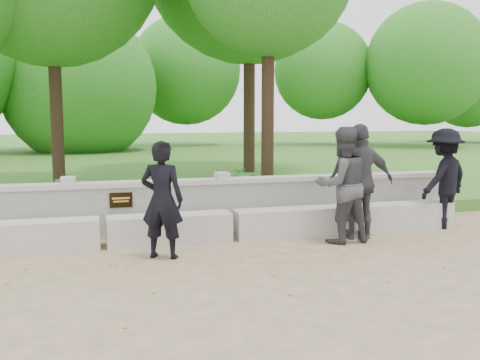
% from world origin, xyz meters
% --- Properties ---
extents(ground, '(80.00, 80.00, 0.00)m').
position_xyz_m(ground, '(0.00, 0.00, 0.00)').
color(ground, tan).
rests_on(ground, ground).
extents(lawn, '(40.00, 22.00, 0.25)m').
position_xyz_m(lawn, '(0.00, 14.00, 0.12)').
color(lawn, '#315D1C').
rests_on(lawn, ground).
extents(concrete_bench, '(11.90, 0.45, 0.45)m').
position_xyz_m(concrete_bench, '(0.00, 1.90, 0.22)').
color(concrete_bench, beige).
rests_on(concrete_bench, ground).
extents(parapet_wall, '(12.50, 0.35, 0.90)m').
position_xyz_m(parapet_wall, '(0.00, 2.60, 0.46)').
color(parapet_wall, '#B2AFA8').
rests_on(parapet_wall, ground).
extents(man_main, '(0.70, 0.67, 1.63)m').
position_xyz_m(man_main, '(0.79, 1.09, 0.82)').
color(man_main, black).
rests_on(man_main, ground).
extents(visitor_left, '(0.92, 0.74, 1.80)m').
position_xyz_m(visitor_left, '(3.58, 1.27, 0.90)').
color(visitor_left, '#3A3A3E').
rests_on(visitor_left, ground).
extents(visitor_mid, '(1.29, 1.04, 1.74)m').
position_xyz_m(visitor_mid, '(5.80, 1.80, 0.87)').
color(visitor_mid, black).
rests_on(visitor_mid, ground).
extents(visitor_right, '(1.12, 0.56, 1.84)m').
position_xyz_m(visitor_right, '(3.98, 1.44, 0.92)').
color(visitor_right, '#39393E').
rests_on(visitor_right, ground).
extents(shrub_b, '(0.43, 0.43, 0.62)m').
position_xyz_m(shrub_b, '(2.67, 3.45, 0.56)').
color(shrub_b, '#26722D').
rests_on(shrub_b, lawn).
extents(shrub_c, '(0.59, 0.53, 0.59)m').
position_xyz_m(shrub_c, '(3.00, 4.52, 0.54)').
color(shrub_c, '#26722D').
rests_on(shrub_c, lawn).
extents(shrub_d, '(0.33, 0.36, 0.55)m').
position_xyz_m(shrub_d, '(-0.77, 4.43, 0.53)').
color(shrub_d, '#26722D').
rests_on(shrub_d, lawn).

